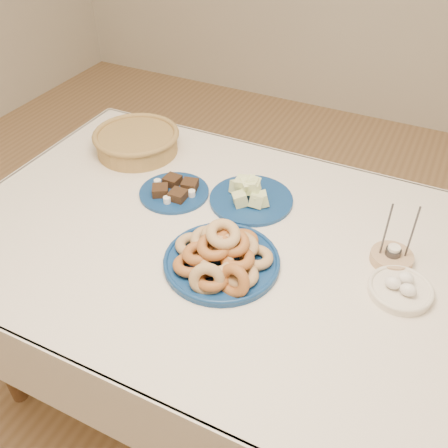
{
  "coord_description": "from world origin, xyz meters",
  "views": [
    {
      "loc": [
        0.47,
        -1.01,
        1.73
      ],
      "look_at": [
        0.0,
        -0.05,
        0.85
      ],
      "focal_mm": 40.0,
      "sensor_mm": 36.0,
      "label": 1
    }
  ],
  "objects_px": {
    "dining_table": "(231,266)",
    "candle_holder": "(392,256)",
    "wicker_basket": "(137,141)",
    "donut_platter": "(222,256)",
    "melon_plate": "(250,195)",
    "brownie_plate": "(174,191)",
    "egg_bowl": "(400,289)"
  },
  "relations": [
    {
      "from": "brownie_plate",
      "to": "donut_platter",
      "type": "bearing_deg",
      "value": -39.22
    },
    {
      "from": "dining_table",
      "to": "wicker_basket",
      "type": "distance_m",
      "value": 0.63
    },
    {
      "from": "dining_table",
      "to": "brownie_plate",
      "type": "xyz_separation_m",
      "value": [
        -0.27,
        0.13,
        0.12
      ]
    },
    {
      "from": "wicker_basket",
      "to": "candle_holder",
      "type": "xyz_separation_m",
      "value": [
        0.98,
        -0.19,
        -0.03
      ]
    },
    {
      "from": "wicker_basket",
      "to": "egg_bowl",
      "type": "relative_size",
      "value": 2.3
    },
    {
      "from": "donut_platter",
      "to": "melon_plate",
      "type": "distance_m",
      "value": 0.32
    },
    {
      "from": "melon_plate",
      "to": "candle_holder",
      "type": "xyz_separation_m",
      "value": [
        0.47,
        -0.08,
        -0.01
      ]
    },
    {
      "from": "brownie_plate",
      "to": "wicker_basket",
      "type": "bearing_deg",
      "value": 146.37
    },
    {
      "from": "candle_holder",
      "to": "egg_bowl",
      "type": "relative_size",
      "value": 1.16
    },
    {
      "from": "donut_platter",
      "to": "candle_holder",
      "type": "height_order",
      "value": "candle_holder"
    },
    {
      "from": "brownie_plate",
      "to": "candle_holder",
      "type": "height_order",
      "value": "candle_holder"
    },
    {
      "from": "dining_table",
      "to": "melon_plate",
      "type": "bearing_deg",
      "value": 97.81
    },
    {
      "from": "dining_table",
      "to": "candle_holder",
      "type": "bearing_deg",
      "value": 14.83
    },
    {
      "from": "dining_table",
      "to": "candle_holder",
      "type": "distance_m",
      "value": 0.48
    },
    {
      "from": "wicker_basket",
      "to": "candle_holder",
      "type": "height_order",
      "value": "candle_holder"
    },
    {
      "from": "candle_holder",
      "to": "egg_bowl",
      "type": "bearing_deg",
      "value": -68.23
    },
    {
      "from": "donut_platter",
      "to": "melon_plate",
      "type": "relative_size",
      "value": 1.21
    },
    {
      "from": "dining_table",
      "to": "brownie_plate",
      "type": "relative_size",
      "value": 6.29
    },
    {
      "from": "donut_platter",
      "to": "melon_plate",
      "type": "xyz_separation_m",
      "value": [
        -0.05,
        0.31,
        -0.01
      ]
    },
    {
      "from": "wicker_basket",
      "to": "candle_holder",
      "type": "distance_m",
      "value": 1.0
    },
    {
      "from": "wicker_basket",
      "to": "egg_bowl",
      "type": "bearing_deg",
      "value": -16.39
    },
    {
      "from": "melon_plate",
      "to": "wicker_basket",
      "type": "bearing_deg",
      "value": 168.46
    },
    {
      "from": "brownie_plate",
      "to": "candle_holder",
      "type": "bearing_deg",
      "value": -0.91
    },
    {
      "from": "dining_table",
      "to": "melon_plate",
      "type": "xyz_separation_m",
      "value": [
        -0.03,
        0.2,
        0.13
      ]
    },
    {
      "from": "melon_plate",
      "to": "wicker_basket",
      "type": "distance_m",
      "value": 0.52
    },
    {
      "from": "brownie_plate",
      "to": "wicker_basket",
      "type": "relative_size",
      "value": 0.69
    },
    {
      "from": "candle_holder",
      "to": "brownie_plate",
      "type": "bearing_deg",
      "value": 179.09
    },
    {
      "from": "donut_platter",
      "to": "wicker_basket",
      "type": "height_order",
      "value": "donut_platter"
    },
    {
      "from": "donut_platter",
      "to": "wicker_basket",
      "type": "relative_size",
      "value": 1.02
    },
    {
      "from": "melon_plate",
      "to": "egg_bowl",
      "type": "distance_m",
      "value": 0.56
    },
    {
      "from": "melon_plate",
      "to": "brownie_plate",
      "type": "distance_m",
      "value": 0.26
    },
    {
      "from": "melon_plate",
      "to": "wicker_basket",
      "type": "height_order",
      "value": "melon_plate"
    }
  ]
}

